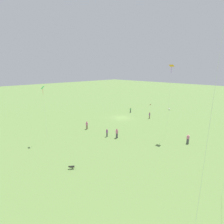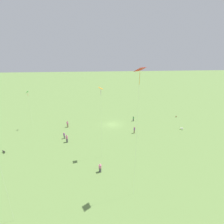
{
  "view_description": "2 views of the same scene",
  "coord_description": "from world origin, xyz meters",
  "px_view_note": "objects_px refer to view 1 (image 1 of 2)",
  "views": [
    {
      "loc": [
        34.11,
        30.73,
        13.12
      ],
      "look_at": [
        8.48,
        4.91,
        3.99
      ],
      "focal_mm": 28.0,
      "sensor_mm": 36.0,
      "label": 1
    },
    {
      "loc": [
        4.08,
        44.31,
        19.9
      ],
      "look_at": [
        0.86,
        7.92,
        6.59
      ],
      "focal_mm": 28.0,
      "sensor_mm": 36.0,
      "label": 2
    }
  ],
  "objects_px": {
    "person_4": "(188,139)",
    "kite_4": "(43,91)",
    "person_0": "(150,115)",
    "person_2": "(130,110)",
    "kite_1": "(171,70)",
    "person_1": "(87,125)",
    "picnic_bag_0": "(150,105)",
    "person_3": "(107,133)",
    "dog_1": "(71,167)",
    "dog_0": "(169,109)",
    "person_5": "(117,133)"
  },
  "relations": [
    {
      "from": "person_4",
      "to": "kite_4",
      "type": "xyz_separation_m",
      "value": [
        17.26,
        -19.14,
        8.43
      ]
    },
    {
      "from": "person_0",
      "to": "person_2",
      "type": "xyz_separation_m",
      "value": [
        -1.35,
        -7.69,
        -0.08
      ]
    },
    {
      "from": "kite_1",
      "to": "person_2",
      "type": "bearing_deg",
      "value": 10.38
    },
    {
      "from": "person_1",
      "to": "kite_4",
      "type": "distance_m",
      "value": 12.32
    },
    {
      "from": "person_1",
      "to": "picnic_bag_0",
      "type": "distance_m",
      "value": 32.56
    },
    {
      "from": "person_3",
      "to": "person_4",
      "type": "bearing_deg",
      "value": -143.31
    },
    {
      "from": "kite_1",
      "to": "dog_1",
      "type": "bearing_deg",
      "value": 121.1
    },
    {
      "from": "person_3",
      "to": "person_4",
      "type": "relative_size",
      "value": 0.96
    },
    {
      "from": "person_0",
      "to": "kite_1",
      "type": "height_order",
      "value": "kite_1"
    },
    {
      "from": "person_0",
      "to": "person_4",
      "type": "xyz_separation_m",
      "value": [
        8.84,
        13.89,
        -0.06
      ]
    },
    {
      "from": "person_3",
      "to": "dog_0",
      "type": "distance_m",
      "value": 29.72
    },
    {
      "from": "person_0",
      "to": "person_2",
      "type": "relative_size",
      "value": 1.08
    },
    {
      "from": "person_4",
      "to": "picnic_bag_0",
      "type": "relative_size",
      "value": 4.25
    },
    {
      "from": "person_4",
      "to": "kite_1",
      "type": "height_order",
      "value": "kite_1"
    },
    {
      "from": "dog_1",
      "to": "kite_4",
      "type": "bearing_deg",
      "value": 27.74
    },
    {
      "from": "person_2",
      "to": "person_5",
      "type": "distance_m",
      "value": 20.47
    },
    {
      "from": "person_2",
      "to": "kite_1",
      "type": "relative_size",
      "value": 0.12
    },
    {
      "from": "kite_4",
      "to": "dog_1",
      "type": "bearing_deg",
      "value": 47.08
    },
    {
      "from": "person_3",
      "to": "dog_0",
      "type": "bearing_deg",
      "value": -81.77
    },
    {
      "from": "kite_4",
      "to": "picnic_bag_0",
      "type": "bearing_deg",
      "value": 153.23
    },
    {
      "from": "person_0",
      "to": "picnic_bag_0",
      "type": "xyz_separation_m",
      "value": [
        -15.15,
        -9.61,
        -0.67
      ]
    },
    {
      "from": "kite_1",
      "to": "dog_0",
      "type": "bearing_deg",
      "value": -24.02
    },
    {
      "from": "person_0",
      "to": "person_4",
      "type": "distance_m",
      "value": 16.47
    },
    {
      "from": "picnic_bag_0",
      "to": "dog_1",
      "type": "bearing_deg",
      "value": 20.19
    },
    {
      "from": "person_3",
      "to": "picnic_bag_0",
      "type": "height_order",
      "value": "person_3"
    },
    {
      "from": "person_0",
      "to": "kite_4",
      "type": "distance_m",
      "value": 27.91
    },
    {
      "from": "person_0",
      "to": "person_4",
      "type": "height_order",
      "value": "person_0"
    },
    {
      "from": "person_3",
      "to": "dog_1",
      "type": "distance_m",
      "value": 12.32
    },
    {
      "from": "person_1",
      "to": "kite_4",
      "type": "bearing_deg",
      "value": 34.56
    },
    {
      "from": "person_4",
      "to": "person_1",
      "type": "bearing_deg",
      "value": 141.93
    },
    {
      "from": "picnic_bag_0",
      "to": "person_3",
      "type": "bearing_deg",
      "value": 18.8
    },
    {
      "from": "kite_1",
      "to": "dog_0",
      "type": "distance_m",
      "value": 26.51
    },
    {
      "from": "person_0",
      "to": "kite_4",
      "type": "bearing_deg",
      "value": -39.03
    },
    {
      "from": "person_3",
      "to": "kite_4",
      "type": "height_order",
      "value": "kite_4"
    },
    {
      "from": "kite_4",
      "to": "person_4",
      "type": "bearing_deg",
      "value": 99.25
    },
    {
      "from": "person_4",
      "to": "person_5",
      "type": "bearing_deg",
      "value": 152.13
    },
    {
      "from": "person_3",
      "to": "person_4",
      "type": "distance_m",
      "value": 14.95
    },
    {
      "from": "person_2",
      "to": "kite_4",
      "type": "distance_m",
      "value": 28.83
    },
    {
      "from": "kite_4",
      "to": "dog_0",
      "type": "distance_m",
      "value": 40.05
    },
    {
      "from": "person_0",
      "to": "person_1",
      "type": "xyz_separation_m",
      "value": [
        17.08,
        -5.04,
        -0.01
      ]
    },
    {
      "from": "person_3",
      "to": "kite_1",
      "type": "height_order",
      "value": "kite_1"
    },
    {
      "from": "person_2",
      "to": "person_1",
      "type": "bearing_deg",
      "value": 165.25
    },
    {
      "from": "person_3",
      "to": "dog_1",
      "type": "height_order",
      "value": "person_3"
    },
    {
      "from": "person_2",
      "to": "person_4",
      "type": "height_order",
      "value": "person_4"
    },
    {
      "from": "person_4",
      "to": "kite_4",
      "type": "relative_size",
      "value": 0.17
    },
    {
      "from": "person_2",
      "to": "person_5",
      "type": "height_order",
      "value": "person_5"
    },
    {
      "from": "person_1",
      "to": "kite_4",
      "type": "xyz_separation_m",
      "value": [
        9.02,
        -0.21,
        8.39
      ]
    },
    {
      "from": "person_0",
      "to": "kite_4",
      "type": "height_order",
      "value": "kite_4"
    },
    {
      "from": "person_2",
      "to": "person_3",
      "type": "height_order",
      "value": "person_3"
    },
    {
      "from": "kite_1",
      "to": "person_3",
      "type": "bearing_deg",
      "value": 86.66
    }
  ]
}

